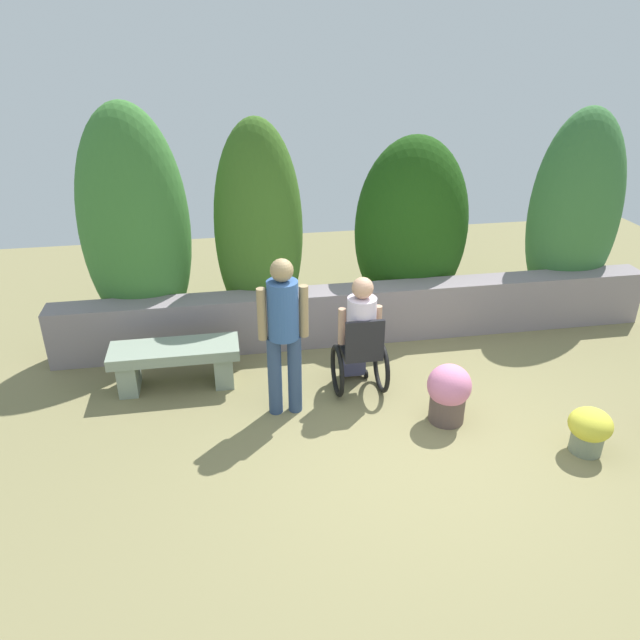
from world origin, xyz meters
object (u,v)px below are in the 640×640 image
(person_in_wheelchair, at_px, (360,339))
(flower_pot_terracotta_by_wall, at_px, (589,429))
(person_standing_companion, at_px, (283,328))
(stone_bench, at_px, (175,360))
(flower_pot_purple_near, at_px, (449,392))

(person_in_wheelchair, bearing_deg, flower_pot_terracotta_by_wall, -32.35)
(person_standing_companion, bearing_deg, stone_bench, 152.43)
(stone_bench, height_order, flower_pot_terracotta_by_wall, stone_bench)
(person_standing_companion, distance_m, flower_pot_terracotta_by_wall, 2.98)
(person_in_wheelchair, bearing_deg, person_standing_companion, -157.61)
(stone_bench, bearing_deg, flower_pot_purple_near, -22.61)
(person_standing_companion, xyz_separation_m, flower_pot_terracotta_by_wall, (2.67, -1.12, -0.71))
(person_standing_companion, relative_size, flower_pot_purple_near, 2.69)
(stone_bench, distance_m, person_in_wheelchair, 2.00)
(stone_bench, relative_size, person_standing_companion, 0.83)
(person_in_wheelchair, xyz_separation_m, flower_pot_purple_near, (0.74, -0.70, -0.30))
(stone_bench, relative_size, flower_pot_purple_near, 2.23)
(person_standing_companion, bearing_deg, flower_pot_terracotta_by_wall, -18.54)
(flower_pot_terracotta_by_wall, bearing_deg, stone_bench, 154.40)
(flower_pot_purple_near, distance_m, flower_pot_terracotta_by_wall, 1.30)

